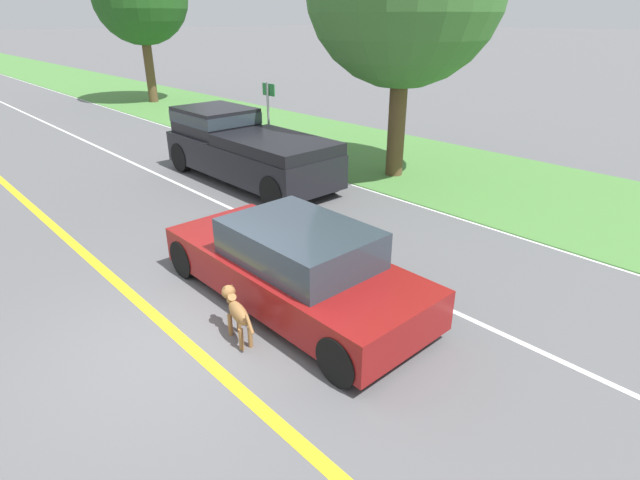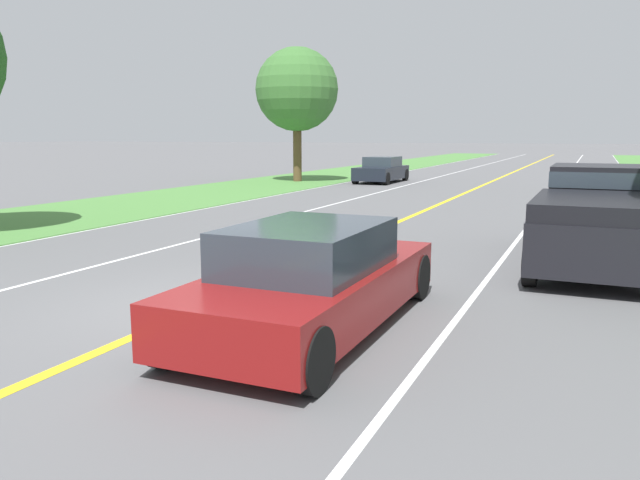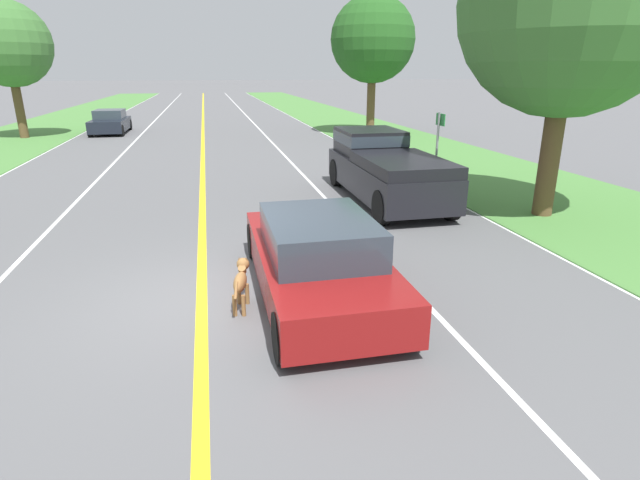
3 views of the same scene
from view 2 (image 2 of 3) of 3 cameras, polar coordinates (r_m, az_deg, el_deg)
The scene contains 9 objects.
ground_plane at distance 9.21m, azimuth -10.81°, elevation -6.08°, with size 400.00×400.00×0.00m, color #5B5B5E.
centre_divider_line at distance 9.21m, azimuth -10.81°, elevation -6.05°, with size 0.18×160.00×0.01m, color yellow.
lane_dash_same_dir at distance 7.84m, azimuth 11.04°, elevation -8.84°, with size 0.10×160.00×0.01m, color white.
lane_dash_oncoming at distance 11.52m, azimuth -25.35°, elevation -3.67°, with size 0.10×160.00×0.01m, color white.
ego_car at distance 7.95m, azimuth -0.67°, elevation -3.64°, with size 1.92×4.75×1.37m.
dog at distance 8.39m, azimuth -9.15°, elevation -4.30°, with size 0.35×1.04×0.74m.
pickup_truck at distance 13.15m, azimuth 23.79°, elevation 2.11°, with size 2.04×5.61×1.83m.
oncoming_car at distance 33.40m, azimuth 5.65°, elevation 6.36°, with size 1.87×4.23×1.35m.
roadside_tree_left_far at distance 33.70m, azimuth -2.12°, elevation 13.55°, with size 4.36×4.36×7.03m.
Camera 2 is at (5.08, -7.28, 2.45)m, focal length 35.00 mm.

